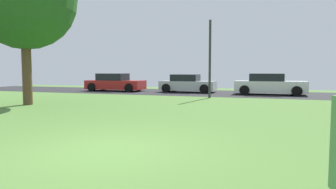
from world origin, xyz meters
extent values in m
plane|color=#547F38|center=(0.00, 0.00, 0.00)|extent=(44.00, 44.00, 0.00)
cube|color=#28282B|center=(0.00, 16.00, 0.00)|extent=(44.00, 6.40, 0.01)
cylinder|color=brown|center=(-7.66, 5.99, 1.59)|extent=(0.42, 0.42, 3.19)
cube|color=#B21E1E|center=(-8.42, 15.84, 0.49)|extent=(4.55, 1.75, 0.68)
cube|color=black|center=(-8.65, 15.84, 1.10)|extent=(2.18, 1.54, 0.54)
cylinder|color=black|center=(-6.83, 16.72, 0.32)|extent=(0.64, 0.22, 0.64)
cylinder|color=black|center=(-6.83, 14.96, 0.32)|extent=(0.64, 0.22, 0.64)
cylinder|color=black|center=(-10.01, 16.72, 0.32)|extent=(0.64, 0.22, 0.64)
cylinder|color=black|center=(-10.01, 14.96, 0.32)|extent=(0.64, 0.22, 0.64)
cube|color=#B7B7BC|center=(-2.67, 16.35, 0.49)|extent=(4.02, 1.78, 0.68)
cube|color=black|center=(-2.87, 16.35, 1.07)|extent=(1.93, 1.56, 0.49)
cylinder|color=black|center=(-1.27, 17.24, 0.32)|extent=(0.64, 0.22, 0.64)
cylinder|color=black|center=(-1.27, 15.46, 0.32)|extent=(0.64, 0.22, 0.64)
cylinder|color=black|center=(-4.08, 17.24, 0.32)|extent=(0.64, 0.22, 0.64)
cylinder|color=black|center=(-4.08, 15.46, 0.32)|extent=(0.64, 0.22, 0.64)
cube|color=white|center=(3.08, 15.87, 0.53)|extent=(4.51, 1.72, 0.75)
cube|color=black|center=(2.85, 15.87, 1.15)|extent=(2.17, 1.52, 0.49)
cylinder|color=black|center=(4.65, 16.73, 0.32)|extent=(0.64, 0.22, 0.64)
cylinder|color=black|center=(4.65, 15.01, 0.32)|extent=(0.64, 0.22, 0.64)
cylinder|color=black|center=(1.50, 16.73, 0.32)|extent=(0.64, 0.22, 0.64)
cylinder|color=black|center=(1.50, 15.01, 0.32)|extent=(0.64, 0.22, 0.64)
cylinder|color=#2D2D33|center=(-0.27, 12.20, 2.25)|extent=(0.14, 0.14, 4.50)
camera|label=1|loc=(3.08, -5.23, 1.60)|focal=32.29mm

